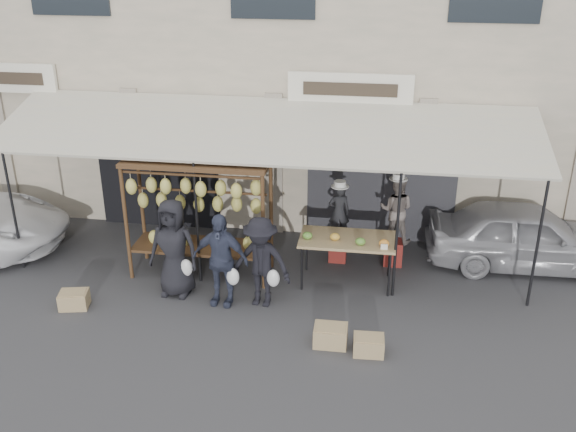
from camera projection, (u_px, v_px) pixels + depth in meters
name	position (u px, v px, depth m)	size (l,w,h in m)	color
ground_plane	(240.00, 319.00, 10.66)	(90.00, 90.00, 0.00)	#2D2D30
shophouse	(295.00, 37.00, 15.06)	(24.00, 6.15, 7.30)	beige
awning	(263.00, 131.00, 11.68)	(10.00, 2.35, 2.92)	#BAB7AB
banana_rack	(198.00, 196.00, 11.45)	(2.60, 0.90, 2.24)	#4A2D17
produce_table	(347.00, 241.00, 11.40)	(1.70, 0.90, 1.04)	tan
vendor_left	(339.00, 212.00, 12.18)	(0.40, 0.27, 1.11)	black
vendor_right	(396.00, 210.00, 11.99)	(0.63, 0.49, 1.29)	slate
customer_left	(174.00, 248.00, 11.08)	(0.87, 0.57, 1.78)	black
customer_mid	(220.00, 259.00, 10.81)	(0.98, 0.41, 1.67)	#32374D
customer_right	(261.00, 262.00, 10.77)	(1.05, 0.60, 1.62)	black
stool_left	(338.00, 249.00, 12.50)	(0.33, 0.33, 0.47)	maroon
stool_right	(393.00, 252.00, 12.35)	(0.35, 0.35, 0.49)	maroon
crate_near_a	(330.00, 336.00, 9.95)	(0.51, 0.39, 0.31)	tan
crate_near_b	(369.00, 345.00, 9.74)	(0.46, 0.35, 0.28)	tan
crate_far	(74.00, 300.00, 10.95)	(0.47, 0.36, 0.28)	tan
sedan	(527.00, 236.00, 12.13)	(1.49, 3.71, 1.26)	#97979C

